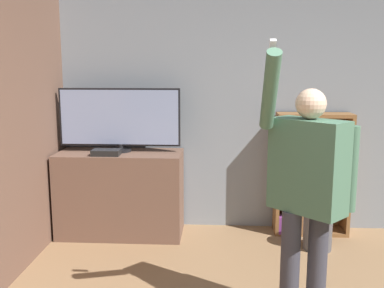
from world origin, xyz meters
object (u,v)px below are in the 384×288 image
object	(u,v)px
bookshelf	(305,176)
waste_bin	(318,229)
television	(120,119)
person	(307,186)
game_console	(106,152)

from	to	relation	value
bookshelf	waste_bin	distance (m)	0.61
television	person	distance (m)	2.30
television	waste_bin	distance (m)	2.25
television	person	bearing A→B (deg)	-46.14
television	bookshelf	size ratio (longest dim) A/B	0.98
person	bookshelf	bearing A→B (deg)	123.21
television	waste_bin	xyz separation A→B (m)	(1.98, -0.34, -1.02)
person	waste_bin	bearing A→B (deg)	117.40
game_console	person	bearing A→B (deg)	-40.66
television	waste_bin	world-z (taller)	television
game_console	bookshelf	size ratio (longest dim) A/B	0.22
game_console	bookshelf	distance (m)	2.07
game_console	person	xyz separation A→B (m)	(1.69, -1.45, 0.08)
bookshelf	game_console	bearing A→B (deg)	-171.30
game_console	television	bearing A→B (deg)	63.59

